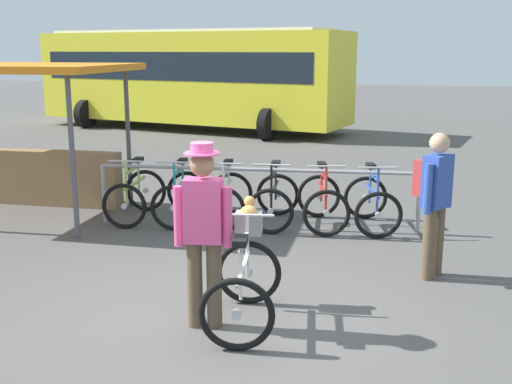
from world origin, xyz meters
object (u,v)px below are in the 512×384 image
Objects in this scene: racked_bike_lime at (135,195)px; racked_bike_red at (322,202)px; featured_bicycle at (244,271)px; bus_distant at (191,74)px; pedestrian_with_backpack at (434,196)px; person_with_featured_bike at (203,228)px; racked_bike_white at (227,199)px; market_stall at (34,123)px; racked_bike_blue at (372,203)px; racked_bike_black at (274,200)px; racked_bike_teal at (181,197)px.

racked_bike_lime is 2.80m from racked_bike_red.
bus_distant reaches higher than featured_bicycle.
pedestrian_with_backpack reaches higher than racked_bike_red.
person_with_featured_bike is at bearing -146.25° from featured_bicycle.
person_with_featured_bike is at bearing -78.53° from racked_bike_white.
pedestrian_with_backpack is (1.42, -1.79, 0.57)m from racked_bike_red.
featured_bicycle is 0.40× the size of market_stall.
person_with_featured_bike is at bearing -111.05° from racked_bike_blue.
pedestrian_with_backpack is (1.79, 1.56, 0.45)m from featured_bicycle.
market_stall is at bearing 180.00° from racked_bike_black.
market_stall is at bearing 163.59° from pedestrian_with_backpack.
racked_bike_teal is at bearing -175.86° from racked_bike_blue.
person_with_featured_bike is (-1.39, -3.62, 0.58)m from racked_bike_blue.
racked_bike_black is at bearing 140.64° from pedestrian_with_backpack.
featured_bicycle is 14.61m from bus_distant.
racked_bike_red is 0.98× the size of featured_bicycle.
racked_bike_black is at bearing 95.73° from featured_bicycle.
racked_bike_teal and racked_bike_blue have the same top height.
racked_bike_white is (0.70, 0.05, 0.00)m from racked_bike_teal.
racked_bike_lime is at bearing 159.38° from pedestrian_with_backpack.
market_stall reaches higher than pedestrian_with_backpack.
person_with_featured_bike reaches higher than featured_bicycle.
racked_bike_teal is at bearing -2.43° from market_stall.
racked_bike_black is 3.32m from featured_bicycle.
person_with_featured_bike reaches higher than racked_bike_red.
person_with_featured_bike is at bearing -58.03° from racked_bike_lime.
racked_bike_teal is at bearing 4.14° from racked_bike_lime.
racked_bike_red is 0.70× the size of person_with_featured_bike.
market_stall reaches higher than racked_bike_black.
racked_bike_lime and racked_bike_teal have the same top height.
person_with_featured_bike is at bearing -89.92° from racked_bike_black.
racked_bike_black is at bearing -175.86° from racked_bike_red.
racked_bike_teal is 3.64m from featured_bicycle.
racked_bike_lime is 0.37× the size of market_stall.
pedestrian_with_backpack reaches higher than racked_bike_white.
pedestrian_with_backpack reaches higher than racked_bike_blue.
racked_bike_red is at bearing -175.86° from racked_bike_blue.
person_with_featured_bike is (2.10, -3.36, 0.58)m from racked_bike_lime.
racked_bike_teal is 0.38× the size of market_stall.
person_with_featured_bike is 0.17× the size of bus_distant.
racked_bike_red is at bearing 4.14° from racked_bike_white.
racked_bike_red is 0.70m from racked_bike_blue.
market_stall is (-2.38, 0.10, 1.03)m from racked_bike_teal.
featured_bicycle is (1.73, -3.20, 0.12)m from racked_bike_teal.
bus_distant is at bearing 94.61° from market_stall.
racked_bike_teal is 3.74m from person_with_featured_bike.
racked_bike_red is at bearing 4.14° from racked_bike_teal.
market_stall reaches higher than racked_bike_red.
racked_bike_lime is at bearing -76.54° from bus_distant.
racked_bike_lime is 3.97m from featured_bicycle.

